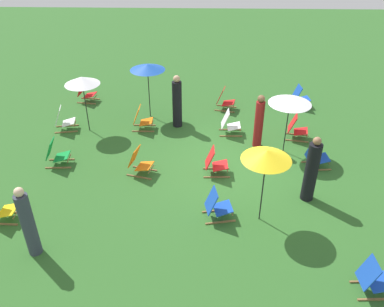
# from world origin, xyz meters

# --- Properties ---
(ground_plane) EXTENTS (40.00, 40.00, 0.00)m
(ground_plane) POSITION_xyz_m (0.00, 0.00, 0.00)
(ground_plane) COLOR #2D6026
(deckchair_0) EXTENTS (0.66, 0.86, 0.83)m
(deckchair_0) POSITION_xyz_m (-0.31, 2.70, 0.37)
(deckchair_0) COLOR olive
(deckchair_0) RESTS_ON ground
(deckchair_1) EXTENTS (0.61, 0.83, 0.83)m
(deckchair_1) POSITION_xyz_m (1.84, -2.17, 0.37)
(deckchair_1) COLOR olive
(deckchair_1) RESTS_ON ground
(deckchair_2) EXTENTS (0.52, 0.78, 0.83)m
(deckchair_2) POSITION_xyz_m (-4.31, -2.54, 0.37)
(deckchair_2) COLOR olive
(deckchair_2) RESTS_ON ground
(deckchair_3) EXTENTS (0.56, 0.81, 0.83)m
(deckchair_3) POSITION_xyz_m (4.24, -2.76, 0.37)
(deckchair_3) COLOR olive
(deckchair_3) RESTS_ON ground
(deckchair_4) EXTENTS (0.54, 0.80, 0.83)m
(deckchair_4) POSITION_xyz_m (0.18, -2.43, 0.37)
(deckchair_4) COLOR olive
(deckchair_4) RESTS_ON ground
(deckchair_5) EXTENTS (0.63, 0.85, 0.83)m
(deckchair_5) POSITION_xyz_m (3.93, 0.10, 0.37)
(deckchair_5) COLOR olive
(deckchair_5) RESTS_ON ground
(deckchair_6) EXTENTS (0.50, 0.78, 0.83)m
(deckchair_6) POSITION_xyz_m (-2.36, 5.81, 0.37)
(deckchair_6) COLOR olive
(deckchair_6) RESTS_ON ground
(deckchair_7) EXTENTS (0.49, 0.76, 0.83)m
(deckchair_7) POSITION_xyz_m (2.32, 2.98, 0.37)
(deckchair_7) COLOR olive
(deckchair_7) RESTS_ON ground
(deckchair_8) EXTENTS (0.50, 0.78, 0.83)m
(deckchair_8) POSITION_xyz_m (-0.26, 0.54, 0.37)
(deckchair_8) COLOR olive
(deckchair_8) RESTS_ON ground
(deckchair_9) EXTENTS (0.60, 0.83, 0.83)m
(deckchair_9) POSITION_xyz_m (2.19, 5.63, 0.37)
(deckchair_9) COLOR olive
(deckchair_9) RESTS_ON ground
(deckchair_10) EXTENTS (0.61, 0.84, 0.83)m
(deckchair_10) POSITION_xyz_m (-2.15, 0.53, 0.37)
(deckchair_10) COLOR olive
(deckchair_10) RESTS_ON ground
(deckchair_11) EXTENTS (0.57, 0.81, 0.83)m
(deckchair_11) POSITION_xyz_m (4.46, 5.44, 0.37)
(deckchair_11) COLOR olive
(deckchair_11) RESTS_ON ground
(deckchair_12) EXTENTS (0.49, 0.77, 0.83)m
(deckchair_12) POSITION_xyz_m (2.09, 0.01, 0.37)
(deckchair_12) COLOR olive
(deckchair_12) RESTS_ON ground
(deckchair_13) EXTENTS (0.52, 0.79, 0.83)m
(deckchair_13) POSITION_xyz_m (0.08, 5.22, 0.37)
(deckchair_13) COLOR olive
(deckchair_13) RESTS_ON ground
(umbrella_0) EXTENTS (1.27, 1.27, 1.87)m
(umbrella_0) POSITION_xyz_m (1.00, -1.64, 1.76)
(umbrella_0) COLOR black
(umbrella_0) RESTS_ON ground
(umbrella_1) EXTENTS (1.21, 1.21, 1.98)m
(umbrella_1) POSITION_xyz_m (3.26, 2.81, 1.87)
(umbrella_1) COLOR black
(umbrella_1) RESTS_ON ground
(umbrella_2) EXTENTS (1.16, 1.16, 2.02)m
(umbrella_2) POSITION_xyz_m (-2.18, -0.54, 1.89)
(umbrella_2) COLOR black
(umbrella_2) RESTS_ON ground
(umbrella_3) EXTENTS (1.13, 1.13, 1.94)m
(umbrella_3) POSITION_xyz_m (2.16, 4.78, 1.81)
(umbrella_3) COLOR black
(umbrella_3) RESTS_ON ground
(person_0) EXTENTS (0.40, 0.40, 1.81)m
(person_0) POSITION_xyz_m (-3.44, 4.63, 0.86)
(person_0) COLOR #333847
(person_0) RESTS_ON ground
(person_1) EXTENTS (0.39, 0.39, 1.76)m
(person_1) POSITION_xyz_m (1.32, -0.85, 0.85)
(person_1) COLOR maroon
(person_1) RESTS_ON ground
(person_2) EXTENTS (0.35, 0.35, 1.85)m
(person_2) POSITION_xyz_m (2.58, 1.78, 0.88)
(person_2) COLOR black
(person_2) RESTS_ON ground
(person_3) EXTENTS (0.40, 0.40, 1.87)m
(person_3) POSITION_xyz_m (-1.33, -1.88, 0.88)
(person_3) COLOR black
(person_3) RESTS_ON ground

